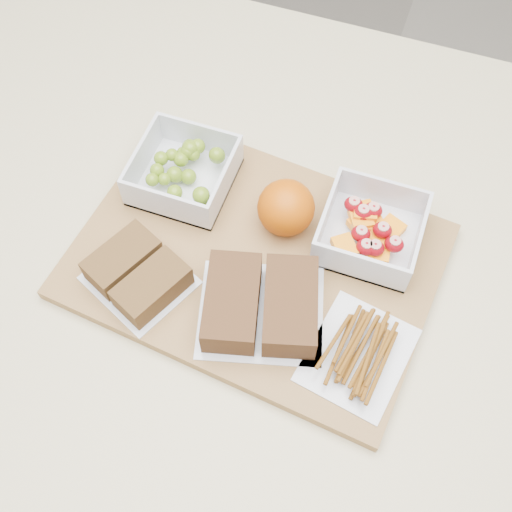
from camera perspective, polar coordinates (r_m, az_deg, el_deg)
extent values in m
plane|color=gray|center=(1.63, 0.28, -16.39)|extent=(4.00, 4.00, 0.00)
cube|color=beige|center=(1.19, 0.37, -11.44)|extent=(1.20, 0.90, 0.90)
cube|color=olive|center=(0.77, -0.07, -0.44)|extent=(0.45, 0.34, 0.02)
cube|color=silver|center=(0.83, -6.33, 6.64)|extent=(0.12, 0.12, 0.00)
cube|color=silver|center=(0.84, -4.98, 10.47)|extent=(0.12, 0.00, 0.05)
cube|color=silver|center=(0.78, -8.07, 4.46)|extent=(0.12, 0.00, 0.05)
cube|color=silver|center=(0.80, -2.73, 6.54)|extent=(0.00, 0.11, 0.05)
cube|color=silver|center=(0.83, -10.09, 8.55)|extent=(0.00, 0.11, 0.05)
sphere|color=olive|center=(0.81, -7.26, 7.21)|extent=(0.02, 0.02, 0.02)
sphere|color=olive|center=(0.81, -8.79, 7.54)|extent=(0.02, 0.02, 0.02)
sphere|color=olive|center=(0.82, -6.08, 9.22)|extent=(0.02, 0.02, 0.02)
sphere|color=olive|center=(0.81, -6.01, 7.03)|extent=(0.02, 0.02, 0.02)
sphere|color=olive|center=(0.82, -8.44, 8.58)|extent=(0.02, 0.02, 0.02)
sphere|color=olive|center=(0.81, -7.06, 7.06)|extent=(0.02, 0.02, 0.02)
sphere|color=olive|center=(0.82, -7.48, 8.91)|extent=(0.02, 0.02, 0.02)
sphere|color=olive|center=(0.78, -4.90, 5.41)|extent=(0.02, 0.02, 0.02)
sphere|color=olive|center=(0.82, -3.48, 8.91)|extent=(0.02, 0.02, 0.02)
sphere|color=olive|center=(0.82, -5.89, 9.49)|extent=(0.02, 0.02, 0.02)
sphere|color=olive|center=(0.81, -9.21, 6.71)|extent=(0.02, 0.02, 0.02)
sphere|color=olive|center=(0.81, -3.54, 8.98)|extent=(0.02, 0.02, 0.02)
sphere|color=olive|center=(0.80, -7.23, 5.63)|extent=(0.02, 0.02, 0.02)
sphere|color=olive|center=(0.83, -5.60, 9.00)|extent=(0.02, 0.02, 0.02)
sphere|color=olive|center=(0.82, -6.69, 8.54)|extent=(0.02, 0.02, 0.02)
sphere|color=olive|center=(0.83, -5.20, 9.69)|extent=(0.02, 0.02, 0.02)
sphere|color=olive|center=(0.78, -4.91, 5.35)|extent=(0.02, 0.02, 0.02)
sphere|color=olive|center=(0.79, -4.26, 4.68)|extent=(0.02, 0.02, 0.02)
sphere|color=olive|center=(0.83, -6.49, 9.07)|extent=(0.02, 0.02, 0.02)
sphere|color=olive|center=(0.81, -8.15, 6.77)|extent=(0.02, 0.02, 0.02)
sphere|color=olive|center=(0.84, -5.90, 9.60)|extent=(0.02, 0.02, 0.02)
cube|color=silver|center=(0.79, 9.95, 1.56)|extent=(0.12, 0.12, 0.00)
cube|color=silver|center=(0.80, 11.18, 5.58)|extent=(0.12, 0.00, 0.05)
cube|color=silver|center=(0.74, 9.14, -1.02)|extent=(0.12, 0.00, 0.05)
cube|color=silver|center=(0.77, 14.15, 1.20)|extent=(0.00, 0.11, 0.05)
cube|color=silver|center=(0.77, 6.24, 3.60)|extent=(0.00, 0.11, 0.05)
cube|color=orange|center=(0.77, 10.05, 0.93)|extent=(0.03, 0.04, 0.01)
cube|color=orange|center=(0.79, 9.76, 3.46)|extent=(0.04, 0.05, 0.01)
cube|color=orange|center=(0.78, 10.83, 2.11)|extent=(0.04, 0.04, 0.01)
cube|color=orange|center=(0.79, 11.78, 2.28)|extent=(0.04, 0.04, 0.01)
cube|color=orange|center=(0.78, 9.30, 3.33)|extent=(0.04, 0.04, 0.01)
cube|color=orange|center=(0.78, 9.66, 3.85)|extent=(0.03, 0.03, 0.01)
cube|color=orange|center=(0.76, 7.86, 0.79)|extent=(0.04, 0.04, 0.01)
cube|color=orange|center=(0.76, 10.71, 0.38)|extent=(0.03, 0.03, 0.01)
cube|color=orange|center=(0.78, 9.32, 2.71)|extent=(0.04, 0.04, 0.01)
ellipsoid|color=maroon|center=(0.77, 11.17, 2.26)|extent=(0.02, 0.02, 0.02)
ellipsoid|color=maroon|center=(0.75, 10.49, 0.71)|extent=(0.02, 0.02, 0.02)
ellipsoid|color=maroon|center=(0.78, 8.67, 4.54)|extent=(0.02, 0.02, 0.02)
ellipsoid|color=maroon|center=(0.76, 12.18, 1.03)|extent=(0.02, 0.02, 0.02)
ellipsoid|color=maroon|center=(0.78, 9.48, 3.82)|extent=(0.02, 0.02, 0.02)
ellipsoid|color=maroon|center=(0.75, 9.74, 0.78)|extent=(0.02, 0.02, 0.02)
ellipsoid|color=maroon|center=(0.76, 9.29, 1.96)|extent=(0.02, 0.02, 0.02)
ellipsoid|color=maroon|center=(0.78, 10.35, 4.02)|extent=(0.02, 0.02, 0.02)
sphere|color=#C55204|center=(0.76, 2.68, 4.31)|extent=(0.07, 0.07, 0.07)
cube|color=silver|center=(0.76, -10.30, -2.13)|extent=(0.14, 0.14, 0.00)
cube|color=brown|center=(0.76, -11.77, -0.33)|extent=(0.08, 0.10, 0.03)
cube|color=brown|center=(0.74, -9.21, -2.74)|extent=(0.08, 0.10, 0.03)
cube|color=silver|center=(0.73, 0.45, -5.02)|extent=(0.17, 0.16, 0.00)
cube|color=#51331B|center=(0.71, -2.14, -4.13)|extent=(0.09, 0.12, 0.04)
cube|color=#51331B|center=(0.71, 3.07, -4.46)|extent=(0.09, 0.12, 0.04)
cube|color=silver|center=(0.72, 9.03, -8.68)|extent=(0.12, 0.14, 0.00)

